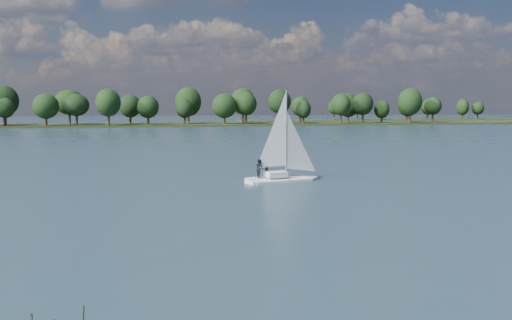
# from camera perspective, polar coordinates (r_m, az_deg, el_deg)

# --- Properties ---
(ground) EXTENTS (700.00, 700.00, 0.00)m
(ground) POSITION_cam_1_polar(r_m,az_deg,el_deg) (124.89, -8.02, 1.74)
(ground) COLOR #233342
(ground) RESTS_ON ground
(far_shore) EXTENTS (660.00, 40.00, 1.50)m
(far_shore) POSITION_cam_1_polar(r_m,az_deg,el_deg) (236.45, -10.85, 3.41)
(far_shore) COLOR black
(far_shore) RESTS_ON ground
(far_shore_back) EXTENTS (220.00, 30.00, 1.40)m
(far_shore_back) POSITION_cam_1_polar(r_m,az_deg,el_deg) (332.54, 17.41, 3.81)
(far_shore_back) COLOR black
(far_shore_back) RESTS_ON ground
(sailboat) EXTENTS (7.87, 3.88, 9.98)m
(sailboat) POSITION_cam_1_polar(r_m,az_deg,el_deg) (59.31, 2.38, 0.46)
(sailboat) COLOR white
(sailboat) RESTS_ON ground
(treeline) EXTENTS (563.15, 73.75, 18.44)m
(treeline) POSITION_cam_1_polar(r_m,az_deg,el_deg) (231.15, -14.05, 5.31)
(treeline) COLOR black
(treeline) RESTS_ON ground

